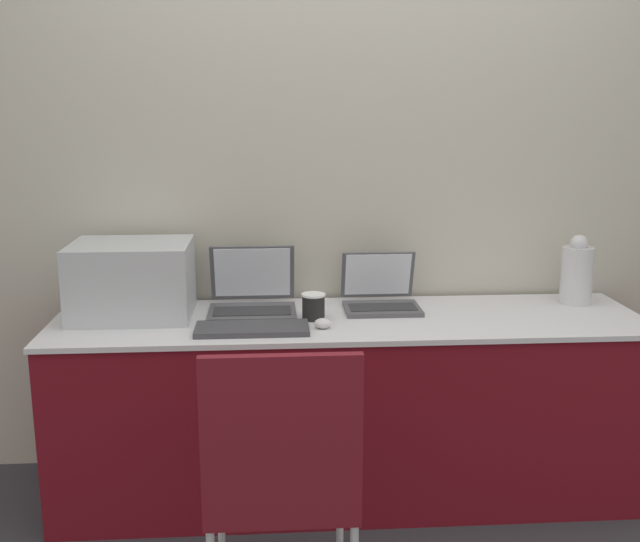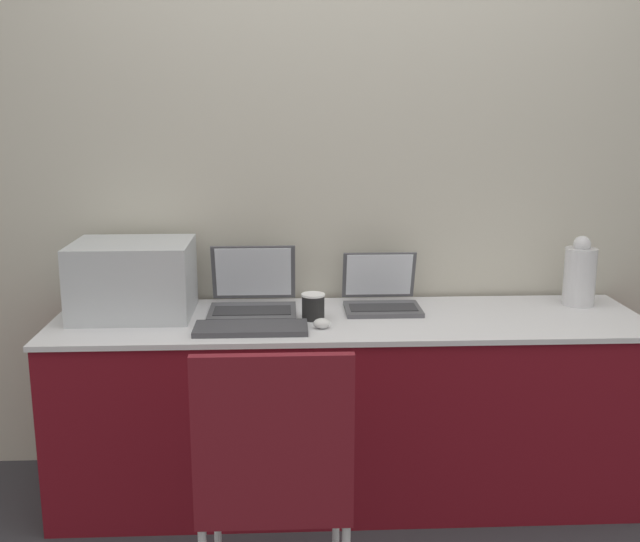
# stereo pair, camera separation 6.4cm
# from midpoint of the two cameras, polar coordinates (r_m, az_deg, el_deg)

# --- Properties ---
(ground_plane) EXTENTS (14.00, 14.00, 0.00)m
(ground_plane) POSITION_cam_midpoint_polar(r_m,az_deg,el_deg) (2.94, 2.15, -19.14)
(ground_plane) COLOR #333338
(wall_back) EXTENTS (8.00, 0.05, 2.60)m
(wall_back) POSITION_cam_midpoint_polar(r_m,az_deg,el_deg) (3.16, 1.07, 8.16)
(wall_back) COLOR #B7B2A3
(wall_back) RESTS_ON ground_plane
(table) EXTENTS (2.29, 0.61, 0.74)m
(table) POSITION_cam_midpoint_polar(r_m,az_deg,el_deg) (3.03, 1.60, -10.25)
(table) COLOR maroon
(table) RESTS_ON ground_plane
(printer) EXTENTS (0.45, 0.36, 0.29)m
(printer) POSITION_cam_midpoint_polar(r_m,az_deg,el_deg) (2.99, -14.74, -0.44)
(printer) COLOR #B2B7BC
(printer) RESTS_ON table
(laptop_left) EXTENTS (0.34, 0.32, 0.25)m
(laptop_left) POSITION_cam_midpoint_polar(r_m,az_deg,el_deg) (3.00, -5.79, -2.02)
(laptop_left) COLOR #4C4C51
(laptop_left) RESTS_ON table
(laptop_right) EXTENTS (0.30, 0.28, 0.22)m
(laptop_right) POSITION_cam_midpoint_polar(r_m,az_deg,el_deg) (3.04, 4.03, -1.91)
(laptop_right) COLOR #4C4C51
(laptop_right) RESTS_ON table
(external_keyboard) EXTENTS (0.41, 0.17, 0.02)m
(external_keyboard) POSITION_cam_midpoint_polar(r_m,az_deg,el_deg) (2.74, -5.86, -4.40)
(external_keyboard) COLOR #3D3D42
(external_keyboard) RESTS_ON table
(coffee_cup) EXTENTS (0.09, 0.09, 0.10)m
(coffee_cup) POSITION_cam_midpoint_polar(r_m,az_deg,el_deg) (2.87, -1.14, -2.72)
(coffee_cup) COLOR black
(coffee_cup) RESTS_ON table
(mouse) EXTENTS (0.06, 0.06, 0.04)m
(mouse) POSITION_cam_midpoint_polar(r_m,az_deg,el_deg) (2.76, -0.44, -4.01)
(mouse) COLOR silver
(mouse) RESTS_ON table
(metal_pitcher) EXTENTS (0.13, 0.13, 0.29)m
(metal_pitcher) POSITION_cam_midpoint_polar(r_m,az_deg,el_deg) (3.25, 18.45, -0.12)
(metal_pitcher) COLOR silver
(metal_pitcher) RESTS_ON table
(chair) EXTENTS (0.43, 0.44, 0.92)m
(chair) POSITION_cam_midpoint_polar(r_m,az_deg,el_deg) (2.18, -3.82, -14.97)
(chair) COLOR maroon
(chair) RESTS_ON ground_plane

